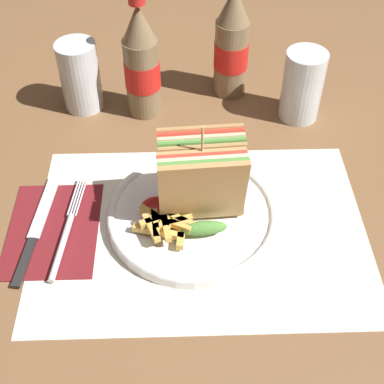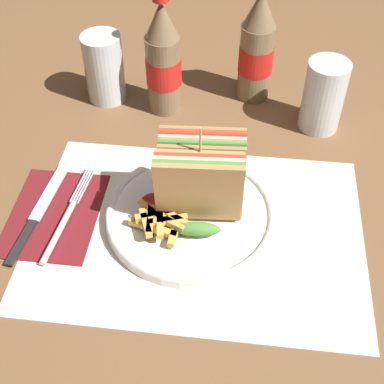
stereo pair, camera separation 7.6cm
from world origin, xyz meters
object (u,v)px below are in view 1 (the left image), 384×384
at_px(plate_main, 192,216).
at_px(fork, 65,236).
at_px(knife, 36,229).
at_px(glass_near, 302,90).
at_px(coke_bottle_near, 142,64).
at_px(coke_bottle_far, 232,45).
at_px(glass_far, 81,80).
at_px(club_sandwich, 202,181).

distance_m(plate_main, fork, 0.18).
relative_size(plate_main, knife, 1.22).
relative_size(knife, glass_near, 1.62).
bearing_deg(knife, plate_main, 9.64).
xyz_separation_m(coke_bottle_near, coke_bottle_far, (0.15, 0.05, 0.00)).
bearing_deg(coke_bottle_near, plate_main, -73.77).
xyz_separation_m(fork, glass_far, (-0.01, 0.31, 0.05)).
relative_size(plate_main, fork, 1.30).
distance_m(fork, glass_far, 0.31).
xyz_separation_m(coke_bottle_near, glass_far, (-0.11, 0.02, -0.04)).
bearing_deg(glass_far, plate_main, -56.52).
bearing_deg(club_sandwich, coke_bottle_near, 109.24).
xyz_separation_m(plate_main, glass_near, (0.19, 0.24, 0.04)).
bearing_deg(knife, fork, -13.89).
relative_size(glass_near, glass_far, 1.00).
bearing_deg(glass_near, plate_main, -128.54).
distance_m(club_sandwich, coke_bottle_near, 0.27).
height_order(club_sandwich, knife, club_sandwich).
relative_size(fork, coke_bottle_far, 0.84).
height_order(coke_bottle_near, glass_near, coke_bottle_near).
relative_size(plate_main, coke_bottle_near, 1.10).
height_order(plate_main, glass_far, glass_far).
distance_m(plate_main, knife, 0.22).
distance_m(club_sandwich, knife, 0.24).
bearing_deg(plate_main, coke_bottle_near, 106.23).
bearing_deg(plate_main, club_sandwich, 30.78).
relative_size(coke_bottle_far, glass_far, 1.81).
bearing_deg(fork, coke_bottle_far, 59.84).
distance_m(knife, coke_bottle_near, 0.32).
xyz_separation_m(club_sandwich, fork, (-0.19, -0.04, -0.07)).
height_order(knife, glass_near, glass_near).
bearing_deg(knife, glass_far, 89.22).
bearing_deg(coke_bottle_far, knife, -132.03).
bearing_deg(fork, glass_near, 42.33).
bearing_deg(coke_bottle_near, glass_far, 171.03).
xyz_separation_m(plate_main, coke_bottle_far, (0.08, 0.32, 0.09)).
height_order(club_sandwich, coke_bottle_near, coke_bottle_near).
bearing_deg(glass_near, coke_bottle_far, 146.30).
height_order(fork, coke_bottle_near, coke_bottle_near).
height_order(glass_near, glass_far, same).
bearing_deg(plate_main, coke_bottle_far, 76.34).
height_order(club_sandwich, glass_near, club_sandwich).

